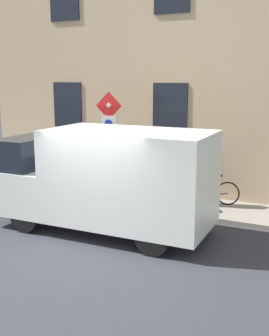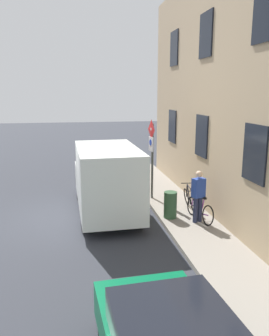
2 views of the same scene
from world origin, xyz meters
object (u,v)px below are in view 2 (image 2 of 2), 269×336
(bicycle_black, at_px, (190,200))
(pedestrian, at_px, (198,195))
(litter_bin, at_px, (170,205))
(sign_post_stacked, at_px, (152,148))
(delivery_van, at_px, (106,177))
(bicycle_purple, at_px, (200,209))

(bicycle_black, xyz_separation_m, pedestrian, (-0.14, -1.16, 0.56))
(bicycle_black, relative_size, litter_bin, 1.91)
(sign_post_stacked, height_order, delivery_van, sign_post_stacked)
(bicycle_purple, bearing_deg, delivery_van, 52.33)
(sign_post_stacked, relative_size, delivery_van, 0.56)
(sign_post_stacked, relative_size, bicycle_black, 1.76)
(bicycle_purple, distance_m, litter_bin, 0.98)
(pedestrian, xyz_separation_m, litter_bin, (-0.77, 0.55, -0.48))
(delivery_van, height_order, pedestrian, delivery_van)
(bicycle_purple, relative_size, litter_bin, 1.90)
(sign_post_stacked, distance_m, pedestrian, 3.17)
(sign_post_stacked, relative_size, pedestrian, 1.76)
(pedestrian, bearing_deg, litter_bin, 35.48)
(delivery_van, xyz_separation_m, bicycle_black, (2.96, -0.66, -0.82))
(sign_post_stacked, xyz_separation_m, pedestrian, (0.91, -2.83, -1.11))
(bicycle_purple, height_order, bicycle_black, same)
(delivery_van, relative_size, bicycle_purple, 3.14)
(delivery_van, xyz_separation_m, litter_bin, (2.05, -1.28, -0.74))
(sign_post_stacked, bearing_deg, litter_bin, -86.56)
(sign_post_stacked, xyz_separation_m, bicycle_purple, (1.04, -2.65, -1.67))
(bicycle_purple, xyz_separation_m, bicycle_black, (0.00, 0.99, 0.00))
(delivery_van, relative_size, litter_bin, 5.97)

